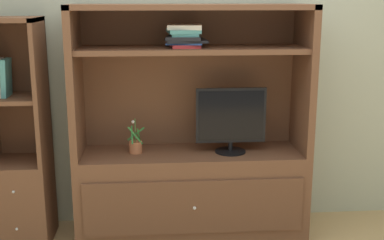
# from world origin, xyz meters

# --- Properties ---
(painted_rear_wall) EXTENTS (6.00, 0.10, 2.80)m
(painted_rear_wall) POSITION_xyz_m (0.00, 0.75, 1.40)
(painted_rear_wall) COLOR #ADB29E
(painted_rear_wall) RESTS_ON ground_plane
(media_console) EXTENTS (1.66, 0.53, 1.69)m
(media_console) POSITION_xyz_m (0.00, 0.41, 0.53)
(media_console) COLOR brown
(media_console) RESTS_ON ground_plane
(tv_monitor) EXTENTS (0.50, 0.22, 0.47)m
(tv_monitor) POSITION_xyz_m (0.28, 0.37, 0.89)
(tv_monitor) COLOR black
(tv_monitor) RESTS_ON media_console
(potted_plant) EXTENTS (0.13, 0.12, 0.25)m
(potted_plant) POSITION_xyz_m (-0.40, 0.41, 0.69)
(potted_plant) COLOR #B26642
(potted_plant) RESTS_ON media_console
(magazine_stack) EXTENTS (0.29, 0.31, 0.15)m
(magazine_stack) POSITION_xyz_m (-0.05, 0.40, 1.48)
(magazine_stack) COLOR red
(magazine_stack) RESTS_ON media_console
(bookshelf_tall) EXTENTS (0.40, 0.42, 1.61)m
(bookshelf_tall) POSITION_xyz_m (-1.23, 0.41, 0.55)
(bookshelf_tall) COLOR brown
(bookshelf_tall) RESTS_ON ground_plane
(upright_book_row) EXTENTS (0.13, 0.16, 0.26)m
(upright_book_row) POSITION_xyz_m (-1.31, 0.40, 1.20)
(upright_book_row) COLOR #338C4C
(upright_book_row) RESTS_ON bookshelf_tall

